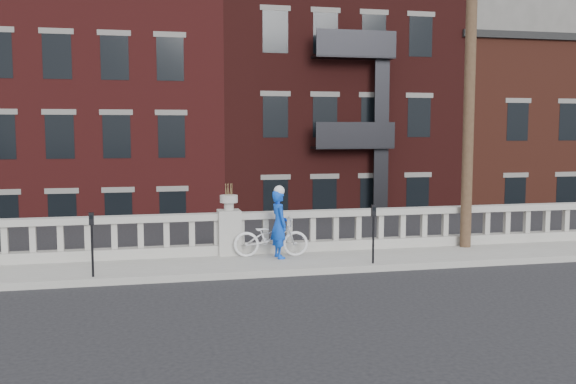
# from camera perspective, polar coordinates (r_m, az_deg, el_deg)

# --- Properties ---
(ground) EXTENTS (120.00, 120.00, 0.00)m
(ground) POSITION_cam_1_polar(r_m,az_deg,el_deg) (12.25, -2.83, -9.73)
(ground) COLOR black
(ground) RESTS_ON ground
(sidewalk) EXTENTS (32.00, 2.20, 0.15)m
(sidewalk) POSITION_cam_1_polar(r_m,az_deg,el_deg) (15.12, -4.77, -6.49)
(sidewalk) COLOR gray
(sidewalk) RESTS_ON ground
(balustrade) EXTENTS (28.00, 0.34, 1.03)m
(balustrade) POSITION_cam_1_polar(r_m,az_deg,el_deg) (15.93, -5.25, -3.79)
(balustrade) COLOR gray
(balustrade) RESTS_ON sidewalk
(planter_pedestal) EXTENTS (0.55, 0.55, 1.76)m
(planter_pedestal) POSITION_cam_1_polar(r_m,az_deg,el_deg) (15.90, -5.26, -3.11)
(planter_pedestal) COLOR gray
(planter_pedestal) RESTS_ON sidewalk
(lower_level) EXTENTS (80.00, 44.00, 20.80)m
(lower_level) POSITION_cam_1_polar(r_m,az_deg,el_deg) (34.79, -8.39, 4.58)
(lower_level) COLOR #605E59
(lower_level) RESTS_ON ground
(utility_pole) EXTENTS (1.60, 0.28, 10.00)m
(utility_pole) POSITION_cam_1_polar(r_m,az_deg,el_deg) (17.41, 15.92, 12.00)
(utility_pole) COLOR #422D1E
(utility_pole) RESTS_ON sidewalk
(parking_meter_b) EXTENTS (0.10, 0.09, 1.36)m
(parking_meter_b) POSITION_cam_1_polar(r_m,az_deg,el_deg) (14.02, -17.03, -3.84)
(parking_meter_b) COLOR black
(parking_meter_b) RESTS_ON sidewalk
(parking_meter_c) EXTENTS (0.10, 0.09, 1.36)m
(parking_meter_c) POSITION_cam_1_polar(r_m,az_deg,el_deg) (14.87, 7.60, -3.11)
(parking_meter_c) COLOR black
(parking_meter_c) RESTS_ON sidewalk
(bicycle) EXTENTS (1.87, 0.84, 0.95)m
(bicycle) POSITION_cam_1_polar(r_m,az_deg,el_deg) (15.61, -1.53, -4.02)
(bicycle) COLOR silver
(bicycle) RESTS_ON sidewalk
(cyclist) EXTENTS (0.47, 0.64, 1.64)m
(cyclist) POSITION_cam_1_polar(r_m,az_deg,el_deg) (15.37, -0.79, -2.87)
(cyclist) COLOR blue
(cyclist) RESTS_ON sidewalk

